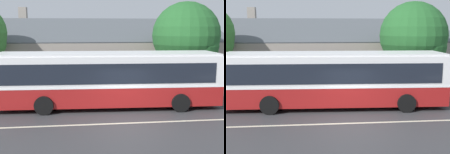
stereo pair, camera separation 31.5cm
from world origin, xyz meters
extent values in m
plane|color=#38383A|center=(0.00, 0.00, 0.00)|extent=(300.00, 300.00, 0.00)
cube|color=gray|center=(0.00, 6.00, 0.07)|extent=(60.00, 3.00, 0.15)
cube|color=beige|center=(0.00, 0.00, 0.00)|extent=(60.00, 0.16, 0.01)
cube|color=gray|center=(-1.31, 13.64, 1.67)|extent=(21.87, 10.56, 3.34)
cube|color=#4C5156|center=(-1.31, 11.00, 4.28)|extent=(22.47, 5.33, 2.05)
cube|color=#4C5156|center=(-1.31, 16.28, 4.28)|extent=(22.47, 5.33, 2.05)
cube|color=gray|center=(-7.32, 14.69, 5.73)|extent=(0.70, 0.70, 1.20)
cube|color=black|center=(-3.86, 8.33, 1.83)|extent=(1.10, 0.06, 1.30)
cube|color=black|center=(1.24, 8.33, 1.83)|extent=(1.10, 0.06, 1.30)
cube|color=black|center=(6.35, 8.33, 1.83)|extent=(1.10, 0.06, 1.30)
cube|color=#4C3323|center=(1.97, 8.33, 1.05)|extent=(1.00, 0.06, 2.10)
cube|color=maroon|center=(-0.60, 2.90, 0.81)|extent=(12.48, 2.98, 1.06)
cube|color=white|center=(-0.60, 2.90, 1.39)|extent=(12.50, 3.00, 0.10)
cube|color=silver|center=(-0.60, 2.90, 2.22)|extent=(12.48, 2.98, 1.56)
cube|color=silver|center=(-0.60, 2.90, 3.06)|extent=(12.23, 2.84, 0.12)
cube|color=black|center=(-0.55, 4.16, 2.12)|extent=(11.39, 0.47, 1.06)
cube|color=black|center=(-0.65, 1.64, 2.12)|extent=(11.39, 0.47, 1.06)
cube|color=black|center=(5.61, 2.66, 2.12)|extent=(0.12, 2.20, 1.06)
cube|color=black|center=(5.61, 2.66, 2.86)|extent=(0.11, 1.75, 0.24)
cube|color=black|center=(5.63, 2.66, 0.40)|extent=(0.18, 2.50, 0.28)
cube|color=#192D99|center=(-2.10, 4.23, 0.81)|extent=(3.47, 0.16, 0.74)
cube|color=black|center=(4.28, 3.98, 1.46)|extent=(0.90, 0.06, 2.37)
cylinder|color=black|center=(3.28, 4.00, 0.50)|extent=(1.01, 0.32, 1.00)
cylinder|color=black|center=(3.19, 1.50, 0.50)|extent=(1.01, 0.32, 1.00)
cylinder|color=black|center=(-3.96, 4.28, 0.50)|extent=(1.01, 0.32, 1.00)
cylinder|color=black|center=(-4.06, 1.78, 0.50)|extent=(1.01, 0.32, 1.00)
cube|color=brown|center=(-6.37, 6.09, 0.60)|extent=(1.55, 0.10, 0.04)
cube|color=brown|center=(-6.37, 5.94, 0.60)|extent=(1.55, 0.10, 0.04)
cube|color=brown|center=(-6.37, 5.80, 0.60)|extent=(1.55, 0.10, 0.04)
cube|color=brown|center=(-6.37, 5.67, 0.90)|extent=(1.55, 0.04, 0.10)
cube|color=brown|center=(-6.37, 5.67, 1.04)|extent=(1.55, 0.04, 0.10)
cube|color=black|center=(-5.75, 5.94, 0.38)|extent=(0.08, 0.43, 0.45)
cube|color=black|center=(-6.99, 5.94, 0.38)|extent=(0.08, 0.43, 0.45)
cylinder|color=#4C3828|center=(5.36, 6.86, 1.20)|extent=(0.44, 0.44, 2.40)
sphere|color=#235B28|center=(5.36, 6.86, 3.94)|extent=(4.74, 4.74, 4.74)
sphere|color=#235B28|center=(5.81, 6.44, 3.23)|extent=(3.43, 3.43, 3.43)
camera|label=1|loc=(-2.12, -12.59, 4.50)|focal=45.00mm
camera|label=2|loc=(-1.81, -12.62, 4.50)|focal=45.00mm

